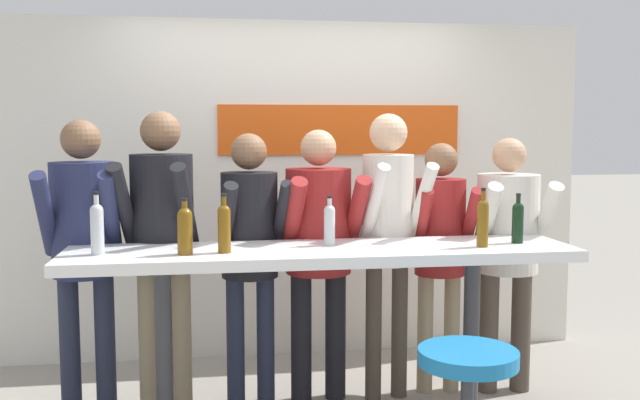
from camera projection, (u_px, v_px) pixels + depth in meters
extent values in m
cube|color=silver|center=(293.00, 190.00, 5.25)|extent=(4.34, 0.10, 2.44)
cube|color=#DB5114|center=(340.00, 130.00, 5.20)|extent=(1.78, 0.02, 0.36)
cube|color=white|center=(323.00, 253.00, 3.84)|extent=(2.74, 0.61, 0.06)
cylinder|color=#333338|center=(164.00, 349.00, 3.76)|extent=(0.09, 0.09, 0.97)
cylinder|color=#333338|center=(471.00, 335.00, 4.01)|extent=(0.09, 0.09, 0.97)
cylinder|color=#1972B2|center=(468.00, 357.00, 3.24)|extent=(0.46, 0.46, 0.07)
cylinder|color=#23283D|center=(70.00, 346.00, 4.14)|extent=(0.12, 0.12, 0.83)
cylinder|color=#23283D|center=(105.00, 344.00, 4.17)|extent=(0.12, 0.12, 0.83)
cylinder|color=#23284C|center=(83.00, 219.00, 4.08)|extent=(0.37, 0.37, 0.66)
sphere|color=brown|center=(81.00, 139.00, 4.03)|extent=(0.22, 0.22, 0.22)
cylinder|color=#23284C|center=(46.00, 215.00, 3.89)|extent=(0.09, 0.39, 0.51)
cylinder|color=#23284C|center=(111.00, 214.00, 3.94)|extent=(0.09, 0.39, 0.51)
cylinder|color=gray|center=(148.00, 340.00, 4.20)|extent=(0.12, 0.12, 0.85)
cylinder|color=gray|center=(182.00, 341.00, 4.20)|extent=(0.12, 0.12, 0.85)
cylinder|color=black|center=(162.00, 212.00, 4.12)|extent=(0.42, 0.42, 0.67)
sphere|color=brown|center=(160.00, 131.00, 4.08)|extent=(0.23, 0.23, 0.23)
cylinder|color=black|center=(124.00, 207.00, 3.96)|extent=(0.15, 0.41, 0.52)
cylinder|color=black|center=(185.00, 207.00, 3.95)|extent=(0.15, 0.41, 0.52)
cylinder|color=#23283D|center=(236.00, 342.00, 4.28)|extent=(0.11, 0.11, 0.79)
cylinder|color=#23283D|center=(266.00, 339.00, 4.34)|extent=(0.11, 0.11, 0.79)
cylinder|color=black|center=(250.00, 225.00, 4.24)|extent=(0.38, 0.38, 0.62)
sphere|color=brown|center=(249.00, 151.00, 4.19)|extent=(0.21, 0.21, 0.21)
cylinder|color=black|center=(227.00, 221.00, 4.04)|extent=(0.13, 0.38, 0.48)
cylinder|color=black|center=(282.00, 219.00, 4.13)|extent=(0.13, 0.38, 0.48)
cylinder|color=black|center=(301.00, 338.00, 4.35)|extent=(0.13, 0.13, 0.80)
cylinder|color=black|center=(335.00, 335.00, 4.41)|extent=(0.13, 0.13, 0.80)
cylinder|color=maroon|center=(318.00, 221.00, 4.31)|extent=(0.44, 0.44, 0.63)
sphere|color=tan|center=(318.00, 148.00, 4.26)|extent=(0.22, 0.22, 0.22)
cylinder|color=maroon|center=(294.00, 217.00, 4.10)|extent=(0.14, 0.39, 0.50)
cylinder|color=maroon|center=(356.00, 215.00, 4.20)|extent=(0.14, 0.39, 0.50)
cylinder|color=#473D33|center=(373.00, 332.00, 4.39)|extent=(0.10, 0.10, 0.85)
cylinder|color=#473D33|center=(399.00, 330.00, 4.43)|extent=(0.10, 0.10, 0.85)
cylinder|color=beige|center=(388.00, 210.00, 4.33)|extent=(0.35, 0.35, 0.67)
sphere|color=#D6AD89|center=(388.00, 133.00, 4.29)|extent=(0.23, 0.23, 0.23)
cylinder|color=beige|center=(374.00, 205.00, 4.13)|extent=(0.12, 0.39, 0.51)
cylinder|color=beige|center=(421.00, 204.00, 4.21)|extent=(0.12, 0.39, 0.51)
cylinder|color=gray|center=(425.00, 333.00, 4.51)|extent=(0.10, 0.10, 0.76)
cylinder|color=gray|center=(452.00, 333.00, 4.52)|extent=(0.10, 0.10, 0.76)
cylinder|color=maroon|center=(440.00, 227.00, 4.45)|extent=(0.33, 0.33, 0.60)
sphere|color=brown|center=(441.00, 160.00, 4.41)|extent=(0.21, 0.21, 0.21)
cylinder|color=maroon|center=(422.00, 223.00, 4.29)|extent=(0.10, 0.36, 0.46)
cylinder|color=maroon|center=(470.00, 223.00, 4.31)|extent=(0.10, 0.36, 0.46)
cylinder|color=#473D33|center=(488.00, 332.00, 4.52)|extent=(0.12, 0.12, 0.77)
cylinder|color=#473D33|center=(521.00, 331.00, 4.54)|extent=(0.12, 0.12, 0.77)
cylinder|color=beige|center=(508.00, 223.00, 4.46)|extent=(0.41, 0.41, 0.61)
sphere|color=tan|center=(509.00, 155.00, 4.41)|extent=(0.21, 0.21, 0.21)
cylinder|color=beige|center=(487.00, 220.00, 4.29)|extent=(0.12, 0.38, 0.48)
cylinder|color=beige|center=(546.00, 219.00, 4.32)|extent=(0.12, 0.38, 0.48)
cylinder|color=black|center=(518.00, 226.00, 3.99)|extent=(0.06, 0.06, 0.20)
sphere|color=black|center=(518.00, 208.00, 3.98)|extent=(0.06, 0.06, 0.06)
cylinder|color=black|center=(519.00, 202.00, 3.97)|extent=(0.02, 0.02, 0.07)
cylinder|color=black|center=(519.00, 195.00, 3.97)|extent=(0.03, 0.03, 0.01)
cylinder|color=brown|center=(185.00, 235.00, 3.62)|extent=(0.08, 0.08, 0.20)
sphere|color=brown|center=(185.00, 215.00, 3.61)|extent=(0.08, 0.08, 0.08)
cylinder|color=brown|center=(184.00, 208.00, 3.61)|extent=(0.03, 0.03, 0.07)
cylinder|color=black|center=(184.00, 200.00, 3.61)|extent=(0.03, 0.03, 0.01)
cylinder|color=brown|center=(483.00, 226.00, 3.86)|extent=(0.06, 0.06, 0.23)
sphere|color=brown|center=(483.00, 206.00, 3.85)|extent=(0.06, 0.06, 0.06)
cylinder|color=brown|center=(483.00, 198.00, 3.84)|extent=(0.02, 0.02, 0.08)
cylinder|color=black|center=(483.00, 189.00, 3.84)|extent=(0.03, 0.03, 0.02)
cylinder|color=brown|center=(224.00, 232.00, 3.67)|extent=(0.07, 0.07, 0.22)
sphere|color=brown|center=(224.00, 211.00, 3.66)|extent=(0.07, 0.07, 0.07)
cylinder|color=brown|center=(224.00, 204.00, 3.66)|extent=(0.03, 0.03, 0.08)
cylinder|color=black|center=(224.00, 195.00, 3.66)|extent=(0.03, 0.03, 0.02)
cylinder|color=#B7BCC1|center=(97.00, 233.00, 3.62)|extent=(0.07, 0.07, 0.23)
sphere|color=#B7BCC1|center=(97.00, 210.00, 3.60)|extent=(0.07, 0.07, 0.07)
cylinder|color=#B7BCC1|center=(96.00, 203.00, 3.60)|extent=(0.03, 0.03, 0.08)
cylinder|color=black|center=(96.00, 193.00, 3.60)|extent=(0.03, 0.03, 0.02)
cylinder|color=#B7BCC1|center=(329.00, 228.00, 3.91)|extent=(0.06, 0.06, 0.19)
sphere|color=#B7BCC1|center=(329.00, 211.00, 3.90)|extent=(0.06, 0.06, 0.06)
cylinder|color=#B7BCC1|center=(330.00, 204.00, 3.90)|extent=(0.02, 0.02, 0.07)
cylinder|color=black|center=(330.00, 197.00, 3.90)|extent=(0.03, 0.03, 0.01)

